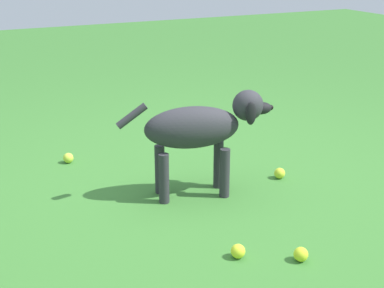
{
  "coord_description": "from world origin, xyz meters",
  "views": [
    {
      "loc": [
        -1.35,
        -2.59,
        1.34
      ],
      "look_at": [
        -0.11,
        -0.04,
        0.3
      ],
      "focal_mm": 51.54,
      "sensor_mm": 36.0,
      "label": 1
    }
  ],
  "objects_px": {
    "tennis_ball_0": "(185,133)",
    "tennis_ball_2": "(68,158)",
    "dog": "(201,128)",
    "tennis_ball_3": "(238,251)",
    "tennis_ball_4": "(280,173)",
    "tennis_ball_1": "(301,254)"
  },
  "relations": [
    {
      "from": "tennis_ball_0",
      "to": "tennis_ball_3",
      "type": "height_order",
      "value": "same"
    },
    {
      "from": "tennis_ball_0",
      "to": "tennis_ball_3",
      "type": "bearing_deg",
      "value": -106.94
    },
    {
      "from": "tennis_ball_0",
      "to": "tennis_ball_4",
      "type": "bearing_deg",
      "value": -78.44
    },
    {
      "from": "tennis_ball_1",
      "to": "tennis_ball_3",
      "type": "bearing_deg",
      "value": 148.73
    },
    {
      "from": "dog",
      "to": "tennis_ball_1",
      "type": "xyz_separation_m",
      "value": [
        0.09,
        -0.83,
        -0.36
      ]
    },
    {
      "from": "tennis_ball_0",
      "to": "tennis_ball_2",
      "type": "relative_size",
      "value": 1.0
    },
    {
      "from": "dog",
      "to": "tennis_ball_2",
      "type": "xyz_separation_m",
      "value": [
        -0.56,
        0.79,
        -0.36
      ]
    },
    {
      "from": "dog",
      "to": "tennis_ball_3",
      "type": "distance_m",
      "value": 0.79
    },
    {
      "from": "dog",
      "to": "tennis_ball_3",
      "type": "bearing_deg",
      "value": -89.88
    },
    {
      "from": "tennis_ball_2",
      "to": "tennis_ball_3",
      "type": "height_order",
      "value": "same"
    },
    {
      "from": "tennis_ball_2",
      "to": "tennis_ball_0",
      "type": "bearing_deg",
      "value": 8.25
    },
    {
      "from": "tennis_ball_0",
      "to": "tennis_ball_2",
      "type": "bearing_deg",
      "value": -171.75
    },
    {
      "from": "tennis_ball_3",
      "to": "dog",
      "type": "bearing_deg",
      "value": 77.29
    },
    {
      "from": "tennis_ball_1",
      "to": "tennis_ball_4",
      "type": "xyz_separation_m",
      "value": [
        0.44,
        0.81,
        0.0
      ]
    },
    {
      "from": "tennis_ball_1",
      "to": "tennis_ball_3",
      "type": "xyz_separation_m",
      "value": [
        -0.24,
        0.15,
        0.0
      ]
    },
    {
      "from": "tennis_ball_0",
      "to": "tennis_ball_3",
      "type": "xyz_separation_m",
      "value": [
        -0.49,
        -1.6,
        0.0
      ]
    },
    {
      "from": "tennis_ball_2",
      "to": "tennis_ball_3",
      "type": "distance_m",
      "value": 1.53
    },
    {
      "from": "tennis_ball_0",
      "to": "tennis_ball_1",
      "type": "distance_m",
      "value": 1.77
    },
    {
      "from": "tennis_ball_2",
      "to": "tennis_ball_3",
      "type": "xyz_separation_m",
      "value": [
        0.41,
        -1.47,
        0.0
      ]
    },
    {
      "from": "tennis_ball_4",
      "to": "dog",
      "type": "bearing_deg",
      "value": 178.34
    },
    {
      "from": "tennis_ball_4",
      "to": "tennis_ball_0",
      "type": "bearing_deg",
      "value": 101.56
    },
    {
      "from": "tennis_ball_0",
      "to": "tennis_ball_3",
      "type": "distance_m",
      "value": 1.68
    }
  ]
}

